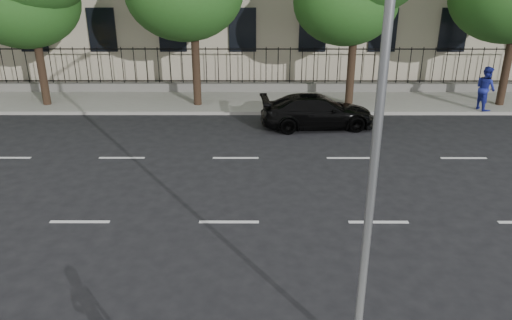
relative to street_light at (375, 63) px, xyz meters
The scene contains 7 objects.
ground 5.99m from the street_light, 144.73° to the left, with size 120.00×120.00×0.00m, color black.
far_sidewalk 16.75m from the street_light, 99.01° to the left, with size 60.00×4.00×0.15m, color gray.
lane_markings 8.67m from the street_light, 110.98° to the left, with size 49.60×4.62×0.01m, color silver, non-canonical shape.
iron_fence 18.21m from the street_light, 98.14° to the left, with size 30.00×0.50×2.20m.
street_light is the anchor object (origin of this frame).
black_sedan 12.98m from the street_light, 86.65° to the left, with size 1.88×4.62×1.34m, color black.
pedestrian_far 16.93m from the street_light, 59.48° to the left, with size 0.94×0.73×1.94m, color navy.
Camera 1 is at (0.75, -9.16, 6.67)m, focal length 35.00 mm.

